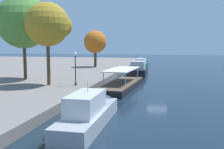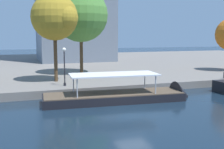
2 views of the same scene
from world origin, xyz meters
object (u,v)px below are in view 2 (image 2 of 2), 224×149
object	(u,v)px
lamp_post	(64,62)
tree_5	(80,15)
tour_boat_2	(126,98)
tree_0	(56,18)

from	to	relation	value
lamp_post	tree_5	size ratio (longest dim) A/B	0.34
lamp_post	tour_boat_2	bearing A→B (deg)	-46.26
tour_boat_2	tree_0	world-z (taller)	tree_0
tour_boat_2	tree_5	distance (m)	16.43
tour_boat_2	tree_0	distance (m)	12.41
lamp_post	tree_0	distance (m)	5.68
lamp_post	tree_5	world-z (taller)	tree_5
tree_5	tree_0	bearing A→B (deg)	-124.86
tour_boat_2	tree_5	size ratio (longest dim) A/B	1.23
tour_boat_2	lamp_post	distance (m)	7.61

